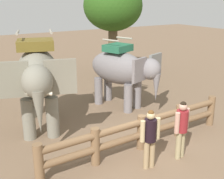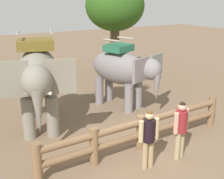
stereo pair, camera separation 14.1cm
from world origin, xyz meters
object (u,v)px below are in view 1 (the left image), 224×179
Objects in this scene: log_fence at (141,130)px; tree_far_left at (113,7)px; elephant_near_left at (38,77)px; tourist_woman_in_black at (150,135)px; tourist_man_in_blue at (182,126)px; elephant_center at (122,70)px.

tree_far_left reaches higher than log_fence.
tree_far_left is at bearing 38.39° from elephant_near_left.
tourist_woman_in_black is 1.06m from tourist_man_in_blue.
tourist_man_in_blue is at bearing -109.56° from tree_far_left.
log_fence is at bearing 64.99° from tourist_woman_in_black.
tree_far_left reaches higher than elephant_center.
tourist_man_in_blue reaches higher than log_fence.
tourist_man_in_blue is 9.24m from tree_far_left.
elephant_near_left is at bearing 113.21° from tourist_woman_in_black.
elephant_center is 5.15m from tree_far_left.
tree_far_left is (3.57, 7.32, 3.18)m from log_fence.
elephant_near_left is 7.44m from tree_far_left.
elephant_center is 0.64× the size of tree_far_left.
tourist_man_in_blue is 0.32× the size of tree_far_left.
tree_far_left is (2.95, 8.30, 2.82)m from tourist_man_in_blue.
elephant_center is at bearing 65.73° from tourist_woman_in_black.
tourist_man_in_blue reaches higher than tourist_woman_in_black.
elephant_near_left is 2.35× the size of tourist_man_in_blue.
elephant_center is 4.57m from tourist_woman_in_black.
elephant_center is at bearing 65.95° from log_fence.
elephant_center is 2.04× the size of tourist_woman_in_black.
log_fence is 8.74m from tree_far_left.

